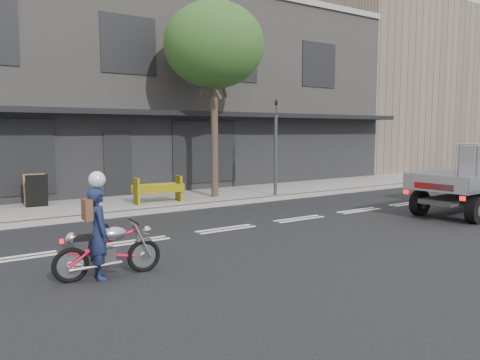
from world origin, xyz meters
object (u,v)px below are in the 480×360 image
motorcycle (108,249)px  construction_barrier (161,190)px  street_tree (214,46)px  sandwich_board (37,191)px  traffic_light_pole (276,153)px  rider (99,233)px

motorcycle → construction_barrier: 6.92m
street_tree → sandwich_board: street_tree is taller
street_tree → traffic_light_pole: street_tree is taller
traffic_light_pole → sandwich_board: bearing=166.2°
street_tree → sandwich_board: bearing=169.7°
construction_barrier → sandwich_board: (-3.37, 1.43, 0.06)m
traffic_light_pole → street_tree: bearing=157.0°
rider → sandwich_board: (0.42, 7.32, -0.12)m
rider → sandwich_board: rider is taller
street_tree → rider: (-6.00, -6.30, -4.52)m
sandwich_board → traffic_light_pole: bearing=-9.9°
construction_barrier → street_tree: bearing=10.7°
rider → sandwich_board: size_ratio=1.55×
rider → motorcycle: bearing=-84.9°
rider → sandwich_board: bearing=1.8°
street_tree → motorcycle: (-5.85, -6.30, -4.80)m
rider → construction_barrier: rider is taller
street_tree → rider: size_ratio=4.43×
motorcycle → sandwich_board: sandwich_board is taller
street_tree → sandwich_board: 7.33m
motorcycle → construction_barrier: (3.64, 5.89, 0.11)m
street_tree → sandwich_board: (-5.58, 1.02, -4.64)m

